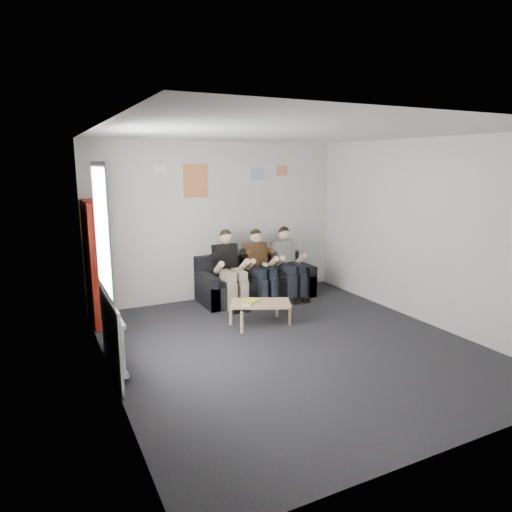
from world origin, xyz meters
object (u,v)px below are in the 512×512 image
at_px(bookshelf, 98,263).
at_px(person_middle, 260,266).
at_px(sofa, 255,283).
at_px(person_left, 230,269).
at_px(coffee_table, 260,305).
at_px(person_right, 288,263).

xyz_separation_m(bookshelf, person_middle, (2.61, -0.10, -0.30)).
bearing_deg(sofa, bookshelf, -177.96).
relative_size(sofa, person_left, 1.59).
bearing_deg(sofa, person_left, -161.17).
bearing_deg(person_middle, person_left, 178.31).
xyz_separation_m(bookshelf, person_left, (2.06, -0.10, -0.29)).
bearing_deg(person_left, sofa, 15.52).
bearing_deg(coffee_table, bookshelf, 150.74).
distance_m(sofa, person_right, 0.68).
bearing_deg(bookshelf, person_middle, -3.57).
distance_m(person_left, person_middle, 0.56).
bearing_deg(coffee_table, sofa, 66.88).
height_order(person_left, person_right, person_left).
relative_size(sofa, person_right, 1.61).
xyz_separation_m(sofa, person_middle, (-0.00, -0.19, 0.33)).
distance_m(bookshelf, person_left, 2.08).
distance_m(sofa, coffee_table, 1.37).
bearing_deg(person_middle, bookshelf, 176.08).
bearing_deg(person_right, coffee_table, -141.78).
height_order(sofa, person_right, person_right).
bearing_deg(coffee_table, person_left, 91.13).
bearing_deg(sofa, coffee_table, -113.12).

